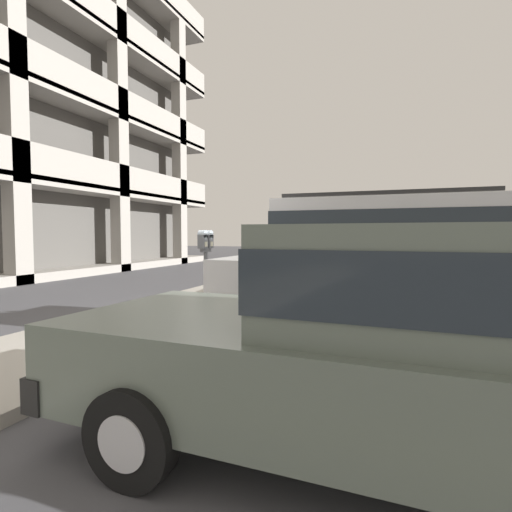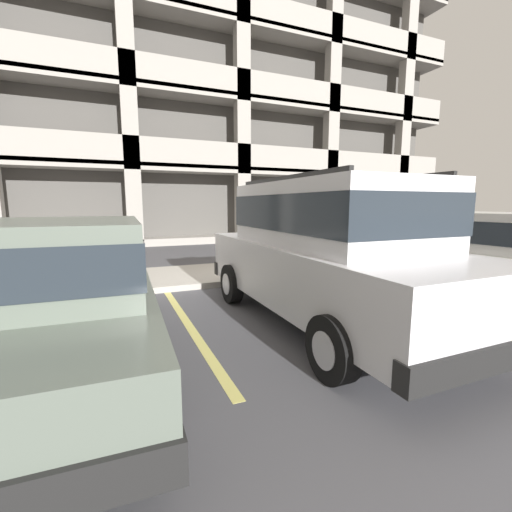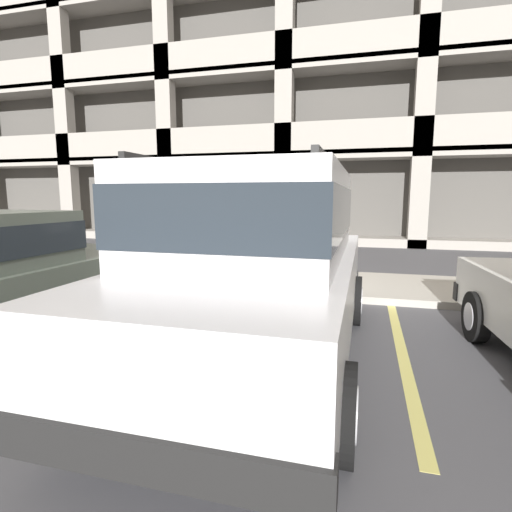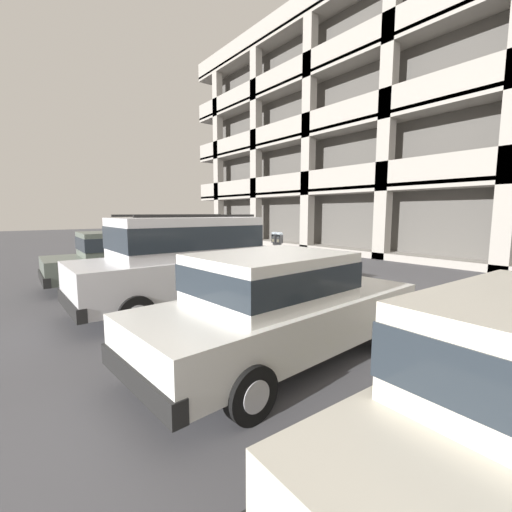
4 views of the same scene
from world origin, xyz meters
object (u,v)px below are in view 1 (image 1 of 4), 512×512
at_px(parking_meter_near, 206,253).
at_px(red_sedan, 406,340).
at_px(blue_coupe, 404,258).
at_px(silver_suv, 382,263).
at_px(dark_hatchback, 399,265).

bearing_deg(parking_meter_near, red_sedan, -135.82).
relative_size(blue_coupe, parking_meter_near, 3.15).
height_order(silver_suv, dark_hatchback, silver_suv).
xyz_separation_m(red_sedan, parking_meter_near, (3.11, 3.02, 0.37)).
distance_m(silver_suv, dark_hatchback, 3.28).
relative_size(red_sedan, dark_hatchback, 0.99).
height_order(silver_suv, red_sedan, silver_suv).
height_order(silver_suv, blue_coupe, silver_suv).
relative_size(silver_suv, blue_coupe, 1.06).
distance_m(blue_coupe, parking_meter_near, 7.17).
relative_size(silver_suv, parking_meter_near, 3.33).
bearing_deg(silver_suv, parking_meter_near, 93.32).
bearing_deg(blue_coupe, parking_meter_near, 156.19).
bearing_deg(dark_hatchback, red_sedan, 176.94).
relative_size(silver_suv, red_sedan, 1.05).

